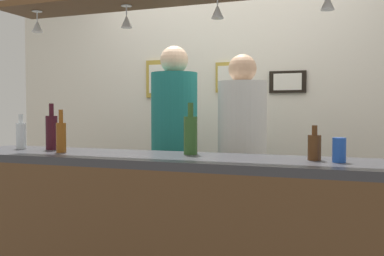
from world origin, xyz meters
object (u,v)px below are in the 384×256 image
bottle_beer_brown_stubby (314,147)px  picture_frame_lower_pair (288,82)px  drink_can (339,150)px  bottle_champagne_green (191,134)px  bottle_soda_clear (21,135)px  bottle_wine_dark_red (52,132)px  picture_frame_crest (226,77)px  bottle_beer_amber_tall (61,136)px  picture_frame_caricature (159,79)px  person_middle_white_patterned_shirt (242,150)px  person_left_teal_shirt (174,140)px

bottle_beer_brown_stubby → picture_frame_lower_pair: 1.44m
bottle_beer_brown_stubby → drink_can: (0.12, -0.05, -0.01)m
bottle_champagne_green → drink_can: (0.82, -0.11, -0.06)m
bottle_soda_clear → bottle_wine_dark_red: (0.23, 0.01, 0.03)m
bottle_champagne_green → picture_frame_crest: size_ratio=1.15×
bottle_beer_amber_tall → bottle_wine_dark_red: 0.22m
bottle_wine_dark_red → bottle_beer_brown_stubby: bottle_wine_dark_red is taller
picture_frame_caricature → picture_frame_crest: bearing=0.0°
bottle_beer_amber_tall → picture_frame_caricature: size_ratio=0.76×
bottle_soda_clear → picture_frame_lower_pair: 2.09m
bottle_wine_dark_red → drink_can: bottle_wine_dark_red is taller
picture_frame_lower_pair → bottle_wine_dark_red: bearing=-135.1°
person_middle_white_patterned_shirt → drink_can: size_ratio=13.67×
person_left_teal_shirt → bottle_champagne_green: (0.35, -0.60, 0.08)m
person_middle_white_patterned_shirt → bottle_soda_clear: bearing=-154.1°
bottle_wine_dark_red → picture_frame_lower_pair: 1.90m
bottle_beer_amber_tall → picture_frame_crest: bearing=66.9°
picture_frame_crest → picture_frame_caricature: picture_frame_caricature is taller
bottle_beer_brown_stubby → picture_frame_lower_pair: bearing=103.8°
person_middle_white_patterned_shirt → bottle_champagne_green: bearing=-104.7°
bottle_soda_clear → bottle_beer_amber_tall: bearing=-16.3°
person_middle_white_patterned_shirt → picture_frame_lower_pair: person_middle_white_patterned_shirt is taller
bottle_soda_clear → bottle_beer_brown_stubby: 1.88m
drink_can → picture_frame_caricature: picture_frame_caricature is taller
bottle_beer_amber_tall → bottle_champagne_green: bottle_champagne_green is taller
bottle_champagne_green → picture_frame_crest: bearing=96.9°
person_left_teal_shirt → picture_frame_lower_pair: person_left_teal_shirt is taller
picture_frame_crest → picture_frame_lower_pair: size_ratio=0.87×
drink_can → picture_frame_caricature: (-1.61, 1.39, 0.48)m
person_left_teal_shirt → picture_frame_crest: size_ratio=6.73×
person_left_teal_shirt → bottle_beer_brown_stubby: size_ratio=9.72×
bottle_soda_clear → picture_frame_crest: picture_frame_crest is taller
picture_frame_lower_pair → picture_frame_caricature: size_ratio=0.88×
picture_frame_crest → bottle_wine_dark_red: bearing=-121.1°
bottle_beer_amber_tall → person_left_teal_shirt: bearing=61.4°
person_left_teal_shirt → bottle_beer_amber_tall: bearing=-118.6°
picture_frame_caricature → bottle_soda_clear: bearing=-106.7°
picture_frame_crest → picture_frame_caricature: size_ratio=0.76×
person_middle_white_patterned_shirt → drink_can: bearing=-46.9°
bottle_champagne_green → picture_frame_caricature: (-0.79, 1.28, 0.42)m
picture_frame_lower_pair → bottle_beer_brown_stubby: bearing=-76.2°
bottle_beer_brown_stubby → bottle_champagne_green: bottle_champagne_green is taller
bottle_champagne_green → picture_frame_crest: picture_frame_crest is taller
person_middle_white_patterned_shirt → bottle_wine_dark_red: bearing=-150.2°
bottle_soda_clear → picture_frame_lower_pair: picture_frame_lower_pair is taller
bottle_beer_brown_stubby → bottle_champagne_green: bearing=175.6°
drink_can → picture_frame_crest: 1.77m
bottle_soda_clear → picture_frame_lower_pair: (1.56, 1.33, 0.40)m
person_left_teal_shirt → bottle_wine_dark_red: 0.88m
bottle_wine_dark_red → picture_frame_crest: (0.79, 1.32, 0.42)m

